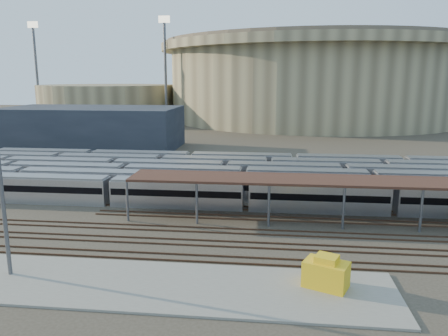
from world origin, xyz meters
TOP-DOWN VIEW (x-y plane):
  - ground at (0.00, 0.00)m, footprint 420.00×420.00m
  - apron at (-5.00, -15.00)m, footprint 50.00×9.00m
  - subway_trains at (1.15, 18.50)m, footprint 130.21×23.90m
  - inspection_shed at (22.00, 4.00)m, footprint 60.30×6.00m
  - empty_tracks at (0.00, -5.00)m, footprint 170.00×9.62m
  - stadium at (25.00, 140.00)m, footprint 124.00×124.00m
  - secondary_arena at (-60.00, 130.00)m, footprint 56.00×56.00m
  - service_building at (-35.00, 55.00)m, footprint 42.00×20.00m
  - floodlight_0 at (-30.00, 110.00)m, footprint 4.00×1.00m
  - floodlight_1 at (-85.00, 120.00)m, footprint 4.00×1.00m
  - floodlight_3 at (-10.00, 160.00)m, footprint 4.00×1.00m
  - yellow_equipment at (14.11, -13.78)m, footprint 4.12×3.43m

SIDE VIEW (x-z plane):
  - ground at x=0.00m, z-range 0.00..0.00m
  - empty_tracks at x=0.00m, z-range 0.00..0.18m
  - apron at x=-5.00m, z-range 0.00..0.20m
  - yellow_equipment at x=14.11m, z-range 0.20..2.41m
  - subway_trains at x=1.15m, z-range 0.00..3.60m
  - inspection_shed at x=22.00m, z-range 2.33..7.63m
  - service_building at x=-35.00m, z-range 0.00..10.00m
  - secondary_arena at x=-60.00m, z-range 0.00..14.00m
  - stadium at x=25.00m, z-range 0.22..32.72m
  - floodlight_0 at x=-30.00m, z-range 1.45..39.85m
  - floodlight_1 at x=-85.00m, z-range 1.45..39.85m
  - floodlight_3 at x=-10.00m, z-range 1.45..39.85m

